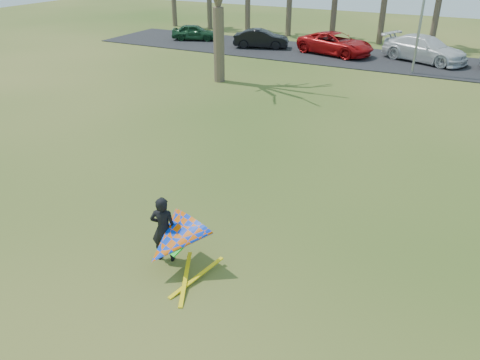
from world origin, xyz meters
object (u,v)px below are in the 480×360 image
at_px(car_2, 336,44).
at_px(kite_flyer, 172,240).
at_px(car_3, 425,49).
at_px(car_0, 195,32).
at_px(car_1, 261,39).

xyz_separation_m(car_2, kite_flyer, (3.72, -26.40, 0.02)).
xyz_separation_m(car_3, kite_flyer, (-2.40, -26.94, -0.05)).
distance_m(car_2, car_3, 6.14).
height_order(car_0, car_2, car_2).
bearing_deg(kite_flyer, car_2, 98.03).
relative_size(car_0, car_1, 0.89).
bearing_deg(car_1, car_2, -104.61).
bearing_deg(car_3, kite_flyer, -162.36).
bearing_deg(kite_flyer, car_0, 120.94).
xyz_separation_m(car_0, kite_flyer, (15.91, -26.55, 0.16)).
relative_size(car_1, car_2, 0.75).
bearing_deg(car_2, car_1, 108.34).
height_order(car_0, car_1, car_1).
bearing_deg(car_0, car_1, -114.19).
bearing_deg(car_2, kite_flyer, -156.53).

